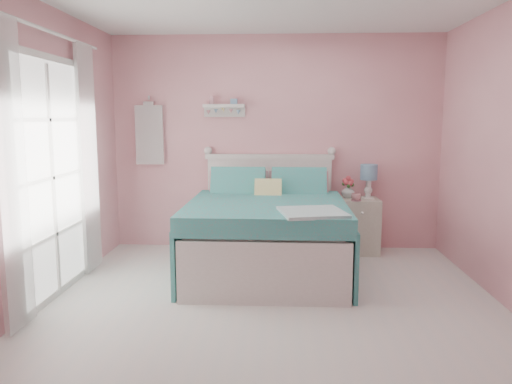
# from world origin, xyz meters

# --- Properties ---
(floor) EXTENTS (4.50, 4.50, 0.00)m
(floor) POSITION_xyz_m (0.00, 0.00, 0.00)
(floor) COLOR silver
(floor) RESTS_ON ground
(room_shell) EXTENTS (4.50, 4.50, 4.50)m
(room_shell) POSITION_xyz_m (0.00, 0.00, 1.58)
(room_shell) COLOR #CC818C
(room_shell) RESTS_ON floor
(bed) EXTENTS (1.60, 2.02, 1.17)m
(bed) POSITION_xyz_m (-0.07, 1.24, 0.40)
(bed) COLOR silver
(bed) RESTS_ON floor
(nightstand) EXTENTS (0.46, 0.45, 0.66)m
(nightstand) POSITION_xyz_m (1.00, 2.01, 0.33)
(nightstand) COLOR beige
(nightstand) RESTS_ON floor
(table_lamp) EXTENTS (0.20, 0.20, 0.40)m
(table_lamp) POSITION_xyz_m (1.11, 2.07, 0.94)
(table_lamp) COLOR white
(table_lamp) RESTS_ON nightstand
(vase) EXTENTS (0.19, 0.19, 0.16)m
(vase) POSITION_xyz_m (0.87, 2.05, 0.74)
(vase) COLOR silver
(vase) RESTS_ON nightstand
(teacup) EXTENTS (0.13, 0.13, 0.09)m
(teacup) POSITION_xyz_m (0.94, 1.85, 0.70)
(teacup) COLOR #D48E93
(teacup) RESTS_ON nightstand
(roses) EXTENTS (0.14, 0.11, 0.12)m
(roses) POSITION_xyz_m (0.87, 2.05, 0.86)
(roses) COLOR #DB4B57
(roses) RESTS_ON vase
(wall_shelf) EXTENTS (0.50, 0.15, 0.25)m
(wall_shelf) POSITION_xyz_m (-0.63, 2.19, 1.73)
(wall_shelf) COLOR silver
(wall_shelf) RESTS_ON room_shell
(hanging_dress) EXTENTS (0.34, 0.03, 0.72)m
(hanging_dress) POSITION_xyz_m (-1.55, 2.18, 1.40)
(hanging_dress) COLOR white
(hanging_dress) RESTS_ON room_shell
(french_door) EXTENTS (0.04, 1.32, 2.16)m
(french_door) POSITION_xyz_m (-1.97, 0.40, 1.07)
(french_door) COLOR silver
(french_door) RESTS_ON floor
(curtain_near) EXTENTS (0.04, 0.40, 2.32)m
(curtain_near) POSITION_xyz_m (-1.92, -0.34, 1.18)
(curtain_near) COLOR white
(curtain_near) RESTS_ON floor
(curtain_far) EXTENTS (0.04, 0.40, 2.32)m
(curtain_far) POSITION_xyz_m (-1.92, 1.14, 1.18)
(curtain_far) COLOR white
(curtain_far) RESTS_ON floor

